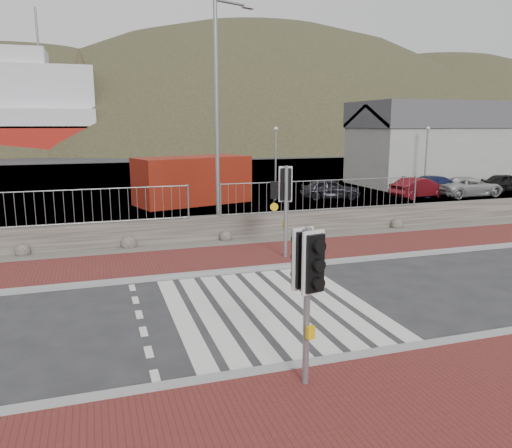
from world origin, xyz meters
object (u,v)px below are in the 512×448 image
object	(u,v)px
traffic_signal_near	(307,274)
car_d	(468,187)
shipping_container	(193,180)
car_b	(419,188)
car_e	(507,183)
car_c	(438,186)
traffic_signal_far	(285,192)
car_a	(330,189)
streetlight	(220,106)

from	to	relation	value
traffic_signal_near	car_d	distance (m)	25.17
shipping_container	car_b	bearing A→B (deg)	-25.41
car_e	car_b	bearing A→B (deg)	98.81
traffic_signal_near	shipping_container	world-z (taller)	traffic_signal_near
shipping_container	car_c	distance (m)	14.74
traffic_signal_near	car_b	world-z (taller)	traffic_signal_near
traffic_signal_far	car_a	distance (m)	13.70
traffic_signal_far	shipping_container	size ratio (longest dim) A/B	0.49
streetlight	shipping_container	world-z (taller)	streetlight
streetlight	car_d	size ratio (longest dim) A/B	2.06
traffic_signal_far	car_e	world-z (taller)	traffic_signal_far
streetlight	shipping_container	xyz separation A→B (m)	(0.45, 8.09, -3.66)
traffic_signal_far	car_b	bearing A→B (deg)	-128.98
traffic_signal_far	shipping_container	xyz separation A→B (m)	(-0.55, 12.33, -0.91)
traffic_signal_far	car_d	world-z (taller)	traffic_signal_far
traffic_signal_near	car_c	size ratio (longest dim) A/B	0.64
traffic_signal_near	streetlight	xyz separation A→B (m)	(1.56, 11.77, 2.98)
traffic_signal_near	car_b	bearing A→B (deg)	37.49
shipping_container	car_e	size ratio (longest dim) A/B	1.80
streetlight	car_d	bearing A→B (deg)	-2.83
shipping_container	car_b	size ratio (longest dim) A/B	1.68
car_b	car_c	bearing A→B (deg)	-88.92
streetlight	car_c	size ratio (longest dim) A/B	2.08
car_a	car_d	distance (m)	8.48
traffic_signal_far	car_b	distance (m)	16.28
traffic_signal_near	car_e	distance (m)	28.89
shipping_container	car_a	world-z (taller)	shipping_container
traffic_signal_far	streetlight	xyz separation A→B (m)	(-1.00, 4.24, 2.74)
car_a	car_c	world-z (taller)	car_c
car_a	car_e	world-z (taller)	car_a
streetlight	car_c	distance (m)	16.91
shipping_container	car_c	world-z (taller)	shipping_container
shipping_container	car_e	world-z (taller)	shipping_container
car_a	car_b	world-z (taller)	car_b
car_c	car_d	xyz separation A→B (m)	(1.56, -0.75, -0.02)
car_a	traffic_signal_near	bearing A→B (deg)	166.89
streetlight	car_c	xyz separation A→B (m)	(15.07, 6.33, -4.31)
traffic_signal_far	car_d	bearing A→B (deg)	-136.25
car_d	car_e	xyz separation A→B (m)	(4.01, 1.10, -0.01)
traffic_signal_near	car_c	xyz separation A→B (m)	(16.63, 18.10, -1.33)
traffic_signal_near	car_a	bearing A→B (deg)	50.28
traffic_signal_near	car_b	xyz separation A→B (m)	(15.08, 17.81, -1.35)
streetlight	car_a	bearing A→B (deg)	19.66
car_e	shipping_container	bearing A→B (deg)	89.73
traffic_signal_far	car_c	world-z (taller)	traffic_signal_far
shipping_container	traffic_signal_near	bearing A→B (deg)	-112.27
shipping_container	traffic_signal_far	bearing A→B (deg)	-103.95
car_a	streetlight	bearing A→B (deg)	145.37
shipping_container	car_e	distance (m)	20.25
streetlight	car_e	distance (m)	22.12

